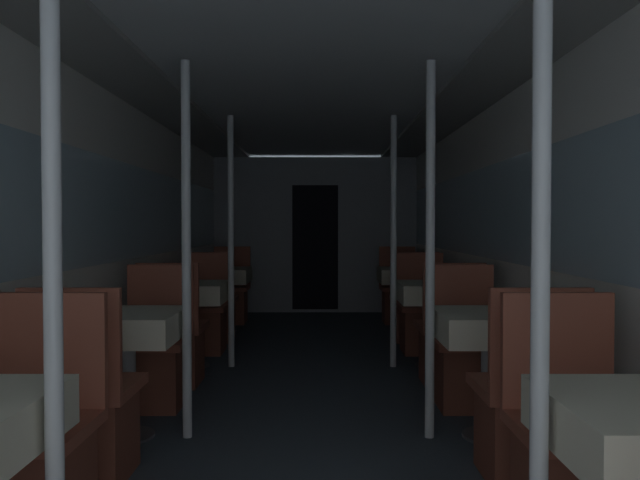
{
  "coord_description": "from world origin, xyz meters",
  "views": [
    {
      "loc": [
        0.07,
        -1.01,
        1.23
      ],
      "look_at": [
        0.06,
        2.84,
        1.14
      ],
      "focal_mm": 35.0,
      "sensor_mm": 36.0,
      "label": 1
    }
  ],
  "objects": [
    {
      "name": "support_pole_left_2",
      "position": [
        -0.7,
        4.36,
        1.08
      ],
      "size": [
        0.05,
        0.05,
        2.17
      ],
      "color": "silver",
      "rests_on": "ground_plane"
    },
    {
      "name": "chair_left_near_2",
      "position": [
        -1.06,
        3.75,
        0.29
      ],
      "size": [
        0.46,
        0.46,
        0.95
      ],
      "color": "brown",
      "rests_on": "ground_plane"
    },
    {
      "name": "ceiling_panel",
      "position": [
        0.0,
        3.69,
        2.21
      ],
      "size": [
        2.89,
        10.18,
        0.07
      ],
      "color": "silver",
      "rests_on": "wall_left"
    },
    {
      "name": "chair_left_far_2",
      "position": [
        -1.06,
        4.98,
        0.29
      ],
      "size": [
        0.46,
        0.46,
        0.95
      ],
      "rotation": [
        0.0,
        0.0,
        3.14
      ],
      "color": "brown",
      "rests_on": "ground_plane"
    },
    {
      "name": "chair_right_near_3",
      "position": [
        1.06,
        5.54,
        0.29
      ],
      "size": [
        0.46,
        0.46,
        0.95
      ],
      "color": "brown",
      "rests_on": "ground_plane"
    },
    {
      "name": "dining_table_right_1",
      "position": [
        1.06,
        2.57,
        0.6
      ],
      "size": [
        0.62,
        0.62,
        0.73
      ],
      "color": "#4C4C51",
      "rests_on": "ground_plane"
    },
    {
      "name": "chair_left_far_0",
      "position": [
        -1.06,
        1.39,
        0.29
      ],
      "size": [
        0.46,
        0.46,
        0.95
      ],
      "rotation": [
        0.0,
        0.0,
        3.14
      ],
      "color": "brown",
      "rests_on": "ground_plane"
    },
    {
      "name": "chair_right_far_1",
      "position": [
        1.06,
        3.18,
        0.29
      ],
      "size": [
        0.46,
        0.46,
        0.95
      ],
      "rotation": [
        0.0,
        0.0,
        3.14
      ],
      "color": "brown",
      "rests_on": "ground_plane"
    },
    {
      "name": "wall_right",
      "position": [
        1.44,
        3.69,
        1.12
      ],
      "size": [
        0.05,
        10.18,
        2.17
      ],
      "color": "silver",
      "rests_on": "ground_plane"
    },
    {
      "name": "chair_left_near_3",
      "position": [
        -1.06,
        5.54,
        0.29
      ],
      "size": [
        0.46,
        0.46,
        0.95
      ],
      "color": "brown",
      "rests_on": "ground_plane"
    },
    {
      "name": "chair_left_far_3",
      "position": [
        -1.06,
        6.77,
        0.29
      ],
      "size": [
        0.46,
        0.46,
        0.95
      ],
      "rotation": [
        0.0,
        0.0,
        3.14
      ],
      "color": "brown",
      "rests_on": "ground_plane"
    },
    {
      "name": "dining_table_left_3",
      "position": [
        -1.06,
        6.16,
        0.6
      ],
      "size": [
        0.62,
        0.62,
        0.73
      ],
      "color": "#4C4C51",
      "rests_on": "ground_plane"
    },
    {
      "name": "chair_right_far_2",
      "position": [
        1.06,
        4.98,
        0.29
      ],
      "size": [
        0.46,
        0.46,
        0.95
      ],
      "rotation": [
        0.0,
        0.0,
        3.14
      ],
      "color": "brown",
      "rests_on": "ground_plane"
    },
    {
      "name": "dining_table_left_2",
      "position": [
        -1.06,
        4.36,
        0.6
      ],
      "size": [
        0.62,
        0.62,
        0.73
      ],
      "color": "#4C4C51",
      "rests_on": "ground_plane"
    },
    {
      "name": "chair_right_far_0",
      "position": [
        1.06,
        1.39,
        0.29
      ],
      "size": [
        0.46,
        0.46,
        0.95
      ],
      "rotation": [
        0.0,
        0.0,
        3.14
      ],
      "color": "brown",
      "rests_on": "ground_plane"
    },
    {
      "name": "wall_left",
      "position": [
        -1.44,
        3.69,
        1.12
      ],
      "size": [
        0.05,
        10.18,
        2.17
      ],
      "color": "silver",
      "rests_on": "ground_plane"
    },
    {
      "name": "support_pole_right_1",
      "position": [
        0.7,
        2.57,
        1.08
      ],
      "size": [
        0.05,
        0.05,
        2.17
      ],
      "color": "silver",
      "rests_on": "ground_plane"
    },
    {
      "name": "dining_table_right_2",
      "position": [
        1.06,
        4.36,
        0.6
      ],
      "size": [
        0.62,
        0.62,
        0.73
      ],
      "color": "#4C4C51",
      "rests_on": "ground_plane"
    },
    {
      "name": "support_pole_left_0",
      "position": [
        -0.7,
        0.78,
        1.08
      ],
      "size": [
        0.05,
        0.05,
        2.17
      ],
      "color": "silver",
      "rests_on": "ground_plane"
    },
    {
      "name": "bulkhead_far",
      "position": [
        0.0,
        7.73,
        1.08
      ],
      "size": [
        2.83,
        0.09,
        2.17
      ],
      "color": "gray",
      "rests_on": "ground_plane"
    },
    {
      "name": "support_pole_right_2",
      "position": [
        0.7,
        4.36,
        1.08
      ],
      "size": [
        0.05,
        0.05,
        2.17
      ],
      "color": "silver",
      "rests_on": "ground_plane"
    },
    {
      "name": "chair_left_near_1",
      "position": [
        -1.06,
        1.96,
        0.29
      ],
      "size": [
        0.46,
        0.46,
        0.95
      ],
      "color": "brown",
      "rests_on": "ground_plane"
    },
    {
      "name": "chair_left_far_1",
      "position": [
        -1.06,
        3.18,
        0.29
      ],
      "size": [
        0.46,
        0.46,
        0.95
      ],
      "rotation": [
        0.0,
        0.0,
        3.14
      ],
      "color": "brown",
      "rests_on": "ground_plane"
    },
    {
      "name": "chair_right_near_1",
      "position": [
        1.06,
        1.96,
        0.29
      ],
      "size": [
        0.46,
        0.46,
        0.95
      ],
      "color": "brown",
      "rests_on": "ground_plane"
    },
    {
      "name": "dining_table_left_1",
      "position": [
        -1.06,
        2.57,
        0.6
      ],
      "size": [
        0.62,
        0.62,
        0.73
      ],
      "color": "#4C4C51",
      "rests_on": "ground_plane"
    },
    {
      "name": "support_pole_right_0",
      "position": [
        0.7,
        0.78,
        1.08
      ],
      "size": [
        0.05,
        0.05,
        2.17
      ],
      "color": "silver",
      "rests_on": "ground_plane"
    },
    {
      "name": "chair_right_near_2",
      "position": [
        1.06,
        3.75,
        0.29
      ],
      "size": [
        0.46,
        0.46,
        0.95
      ],
      "color": "brown",
      "rests_on": "ground_plane"
    },
    {
      "name": "dining_table_right_3",
      "position": [
        1.06,
        6.16,
        0.6
      ],
      "size": [
        0.62,
        0.62,
        0.73
      ],
      "color": "#4C4C51",
      "rests_on": "ground_plane"
    },
    {
      "name": "support_pole_left_1",
      "position": [
        -0.7,
        2.57,
        1.08
      ],
      "size": [
        0.05,
        0.05,
        2.17
      ],
      "color": "silver",
      "rests_on": "ground_plane"
    },
    {
      "name": "chair_right_far_3",
      "position": [
        1.06,
        6.77,
        0.29
      ],
      "size": [
        0.46,
        0.46,
        0.95
      ],
      "rotation": [
        0.0,
        0.0,
        3.14
      ],
      "color": "brown",
      "rests_on": "ground_plane"
    }
  ]
}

